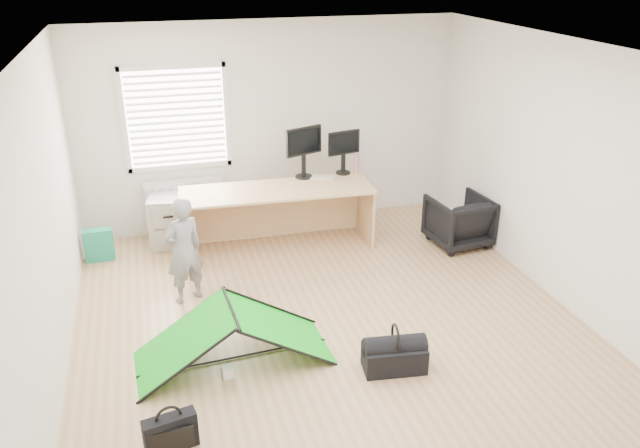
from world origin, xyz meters
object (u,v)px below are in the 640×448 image
object	(u,v)px
filing_cabinet	(168,219)
monitor_right	(343,158)
storage_crate	(452,222)
kite	(233,334)
thermos	(356,163)
desk	(278,219)
duffel_bag	(394,358)
laptop_bag	(171,433)
office_chair	(459,221)
monitor_left	(304,159)
person	(184,251)

from	to	relation	value
filing_cabinet	monitor_right	bearing A→B (deg)	4.36
storage_crate	filing_cabinet	bearing A→B (deg)	169.31
kite	storage_crate	bearing A→B (deg)	28.92
kite	thermos	bearing A→B (deg)	47.85
desk	duffel_bag	size ratio (longest dim) A/B	4.22
monitor_right	laptop_bag	distance (m)	4.37
kite	office_chair	bearing A→B (deg)	24.87
office_chair	storage_crate	world-z (taller)	office_chair
monitor_right	laptop_bag	world-z (taller)	monitor_right
desk	monitor_left	world-z (taller)	monitor_left
kite	storage_crate	xyz separation A→B (m)	(3.23, 2.02, -0.14)
monitor_left	laptop_bag	distance (m)	4.09
monitor_right	thermos	xyz separation A→B (m)	(0.19, 0.01, -0.09)
monitor_left	person	size ratio (longest dim) A/B	0.43
filing_cabinet	duffel_bag	xyz separation A→B (m)	(1.78, -3.26, -0.21)
desk	person	xyz separation A→B (m)	(-1.21, -0.96, 0.19)
duffel_bag	desk	bearing A→B (deg)	107.24
monitor_right	office_chair	xyz separation A→B (m)	(1.28, -0.83, -0.69)
monitor_right	person	world-z (taller)	monitor_right
filing_cabinet	laptop_bag	world-z (taller)	filing_cabinet
monitor_right	office_chair	distance (m)	1.68
thermos	office_chair	world-z (taller)	thermos
person	office_chair	bearing A→B (deg)	163.27
filing_cabinet	monitor_left	size ratio (longest dim) A/B	1.29
storage_crate	duffel_bag	xyz separation A→B (m)	(-1.87, -2.57, -0.01)
person	thermos	bearing A→B (deg)	-175.28
monitor_left	storage_crate	world-z (taller)	monitor_left
desk	kite	size ratio (longest dim) A/B	1.33
duffel_bag	filing_cabinet	bearing A→B (deg)	126.09
duffel_bag	monitor_right	bearing A→B (deg)	88.36
desk	monitor_left	distance (m)	0.83
kite	duffel_bag	distance (m)	1.48
monitor_left	thermos	xyz separation A→B (m)	(0.72, 0.02, -0.12)
kite	monitor_left	bearing A→B (deg)	58.95
desk	monitor_left	xyz separation A→B (m)	(0.42, 0.32, 0.64)
desk	storage_crate	distance (m)	2.36
kite	duffel_bag	size ratio (longest dim) A/B	3.18
office_chair	person	bearing A→B (deg)	1.77
office_chair	desk	bearing A→B (deg)	-18.52
office_chair	laptop_bag	world-z (taller)	office_chair
office_chair	person	xyz separation A→B (m)	(-3.45, -0.46, 0.27)
filing_cabinet	monitor_left	xyz separation A→B (m)	(1.73, -0.22, 0.72)
desk	storage_crate	bearing A→B (deg)	-0.76
kite	storage_crate	size ratio (longest dim) A/B	3.68
monitor_left	monitor_right	bearing A→B (deg)	-18.64
monitor_left	duffel_bag	distance (m)	3.17
monitor_right	monitor_left	bearing A→B (deg)	168.75
person	duffel_bag	bearing A→B (deg)	109.51
monitor_left	storage_crate	bearing A→B (deg)	-33.13
office_chair	monitor_right	bearing A→B (deg)	-38.77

